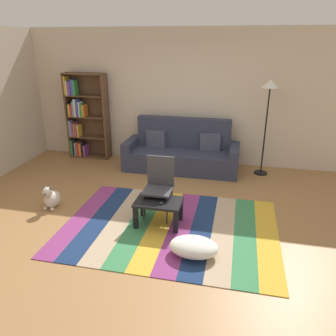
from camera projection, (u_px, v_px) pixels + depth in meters
The scene contains 11 objects.
ground_plane at pixel (158, 217), 4.86m from camera, with size 14.00×14.00×0.00m, color #9E7042.
back_wall at pixel (188, 98), 6.68m from camera, with size 6.80×0.10×2.70m, color beige.
rug at pixel (170, 227), 4.60m from camera, with size 2.96×2.14×0.01m.
couch at pixel (182, 153), 6.58m from camera, with size 2.26×0.80×1.00m.
bookshelf at pixel (83, 117), 7.08m from camera, with size 0.90×0.28×1.82m.
coffee_table at pixel (159, 206), 4.56m from camera, with size 0.65×0.43×0.36m.
pouf at pixel (194, 247), 3.96m from camera, with size 0.60×0.42×0.21m, color white.
dog at pixel (52, 198), 5.09m from camera, with size 0.22×0.35×0.40m.
standing_lamp at pixel (269, 96), 5.89m from camera, with size 0.32×0.32×1.80m.
tv_remote at pixel (162, 202), 4.49m from camera, with size 0.04×0.15×0.02m, color black.
folding_chair at pixel (159, 182), 4.74m from camera, with size 0.40×0.40×0.90m.
Camera 1 is at (1.06, -4.12, 2.46)m, focal length 34.94 mm.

